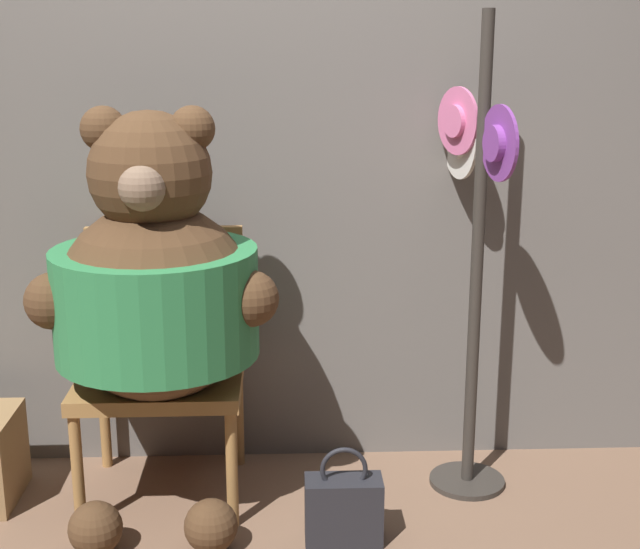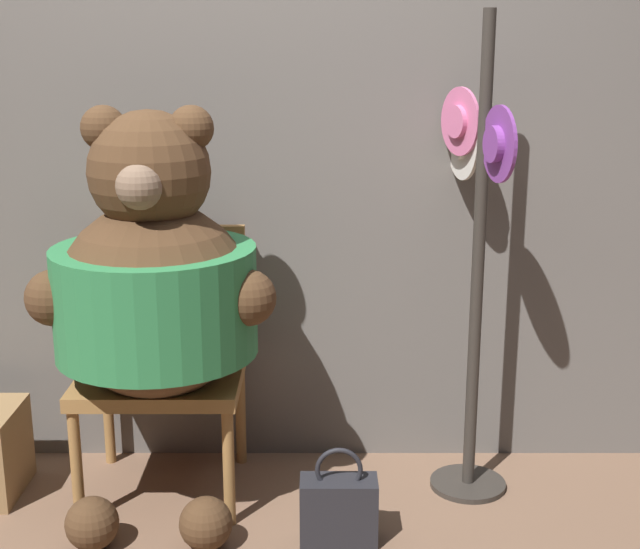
{
  "view_description": "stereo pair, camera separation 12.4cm",
  "coord_description": "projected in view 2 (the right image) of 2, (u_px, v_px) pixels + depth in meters",
  "views": [
    {
      "loc": [
        0.14,
        -2.66,
        1.61
      ],
      "look_at": [
        0.26,
        0.29,
        0.83
      ],
      "focal_mm": 50.0,
      "sensor_mm": 36.0,
      "label": 1
    },
    {
      "loc": [
        0.26,
        -2.67,
        1.61
      ],
      "look_at": [
        0.26,
        0.29,
        0.83
      ],
      "focal_mm": 50.0,
      "sensor_mm": 36.0,
      "label": 2
    }
  ],
  "objects": [
    {
      "name": "chair",
      "position": [
        166.0,
        350.0,
        3.24
      ],
      "size": [
        0.58,
        0.52,
        0.95
      ],
      "color": "#9E703D",
      "rests_on": "ground_plane"
    },
    {
      "name": "ground_plane",
      "position": [
        242.0,
        535.0,
        2.99
      ],
      "size": [
        14.0,
        14.0,
        0.0
      ],
      "primitive_type": "plane",
      "color": "brown"
    },
    {
      "name": "teddy_bear",
      "position": [
        156.0,
        288.0,
        3.0
      ],
      "size": [
        0.83,
        0.74,
        1.41
      ],
      "color": "#4C331E",
      "rests_on": "ground_plane"
    },
    {
      "name": "hat_display_rack",
      "position": [
        475.0,
        237.0,
        3.11
      ],
      "size": [
        0.28,
        0.57,
        1.71
      ],
      "color": "#332D28",
      "rests_on": "ground_plane"
    },
    {
      "name": "wall_back",
      "position": [
        251.0,
        175.0,
        3.35
      ],
      "size": [
        8.0,
        0.1,
        2.24
      ],
      "color": "#66605B",
      "rests_on": "ground_plane"
    },
    {
      "name": "handbag_on_ground",
      "position": [
        340.0,
        508.0,
        2.93
      ],
      "size": [
        0.26,
        0.12,
        0.34
      ],
      "color": "#232328",
      "rests_on": "ground_plane"
    }
  ]
}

